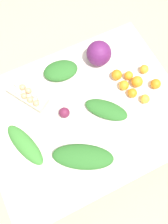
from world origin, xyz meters
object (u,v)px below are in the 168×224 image
(greens_bunch_chard, at_px, (25,145))
(orange_1, at_px, (137,82))
(orange_4, at_px, (144,69))
(cabbage_purple, at_px, (99,53))
(orange_0, at_px, (145,99))
(greens_bunch_beet_tops, at_px, (83,157))
(greens_bunch_kale, at_px, (106,110))
(beet_root, at_px, (64,113))
(greens_bunch_dandelion, at_px, (61,71))
(orange_2, at_px, (129,76))
(orange_6, at_px, (156,84))
(orange_3, at_px, (117,75))
(orange_5, at_px, (132,93))
(egg_carton, at_px, (27,95))
(orange_7, at_px, (124,85))

(greens_bunch_chard, height_order, orange_1, orange_1)
(greens_bunch_chard, relative_size, orange_4, 5.24)
(cabbage_purple, height_order, orange_0, cabbage_purple)
(greens_bunch_beet_tops, height_order, greens_bunch_chard, greens_bunch_beet_tops)
(greens_bunch_kale, height_order, beet_root, beet_root)
(orange_1, xyz_separation_m, orange_4, (-0.10, -0.07, -0.01))
(greens_bunch_dandelion, bearing_deg, orange_2, 149.57)
(greens_bunch_chard, height_order, orange_6, same)
(greens_bunch_dandelion, bearing_deg, orange_3, 148.92)
(greens_bunch_chard, bearing_deg, orange_1, -175.16)
(orange_0, distance_m, orange_5, 0.10)
(beet_root, xyz_separation_m, orange_0, (-0.55, 0.15, -0.00))
(egg_carton, relative_size, orange_2, 4.76)
(greens_bunch_kale, distance_m, orange_0, 0.28)
(orange_0, xyz_separation_m, orange_7, (0.08, -0.16, 0.00))
(orange_2, height_order, orange_3, orange_3)
(egg_carton, distance_m, orange_6, 0.91)
(cabbage_purple, height_order, orange_7, cabbage_purple)
(orange_1, height_order, orange_5, orange_1)
(greens_bunch_kale, distance_m, beet_root, 0.29)
(orange_3, bearing_deg, orange_7, 93.33)
(orange_2, xyz_separation_m, orange_4, (-0.13, 0.00, 0.00))
(beet_root, relative_size, orange_6, 1.02)
(orange_7, bearing_deg, orange_2, -142.27)
(orange_6, height_order, orange_7, orange_6)
(orange_3, bearing_deg, egg_carton, -11.70)
(orange_1, bearing_deg, orange_7, -10.49)
(cabbage_purple, distance_m, orange_1, 0.34)
(orange_4, xyz_separation_m, orange_7, (0.20, 0.05, 0.00))
(orange_0, xyz_separation_m, orange_1, (-0.02, -0.14, 0.01))
(greens_bunch_kale, xyz_separation_m, greens_bunch_chard, (0.59, -0.02, 0.01))
(orange_4, bearing_deg, orange_5, 36.39)
(greens_bunch_kale, relative_size, orange_4, 4.59)
(orange_2, xyz_separation_m, orange_5, (0.05, 0.13, 0.00))
(greens_bunch_dandelion, height_order, orange_4, greens_bunch_dandelion)
(egg_carton, height_order, orange_3, egg_carton)
(orange_0, bearing_deg, egg_carton, -27.97)
(orange_2, distance_m, orange_3, 0.09)
(orange_2, xyz_separation_m, orange_7, (0.07, 0.06, 0.00))
(egg_carton, distance_m, orange_7, 0.68)
(greens_bunch_dandelion, relative_size, beet_root, 3.34)
(greens_bunch_beet_tops, height_order, orange_6, greens_bunch_beet_tops)
(egg_carton, bearing_deg, orange_3, 47.27)
(cabbage_purple, relative_size, greens_bunch_kale, 0.61)
(greens_bunch_beet_tops, height_order, orange_1, orange_1)
(egg_carton, distance_m, greens_bunch_chard, 0.35)
(egg_carton, distance_m, orange_5, 0.74)
(greens_bunch_chard, distance_m, beet_root, 0.33)
(greens_bunch_dandelion, distance_m, orange_7, 0.47)
(greens_bunch_chard, xyz_separation_m, orange_5, (-0.81, -0.01, -0.00))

